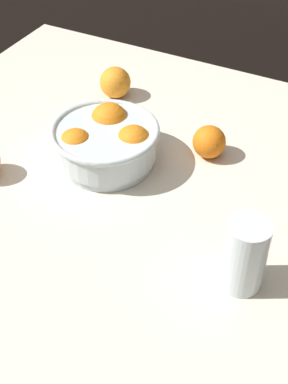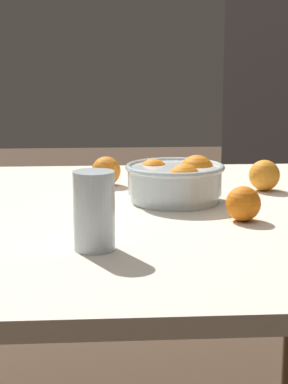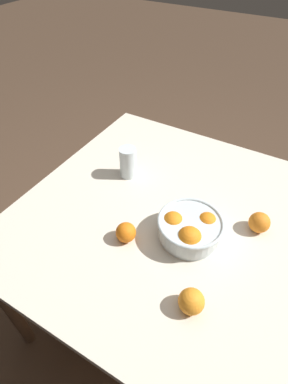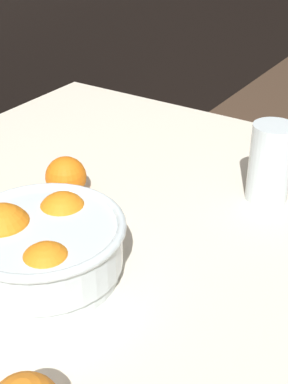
{
  "view_description": "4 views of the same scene",
  "coord_description": "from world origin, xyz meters",
  "px_view_note": "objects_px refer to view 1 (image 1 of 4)",
  "views": [
    {
      "loc": [
        0.38,
        -0.66,
        1.39
      ],
      "look_at": [
        0.07,
        -0.05,
        0.78
      ],
      "focal_mm": 50.0,
      "sensor_mm": 36.0,
      "label": 1
    },
    {
      "loc": [
        1.29,
        -0.09,
        1.02
      ],
      "look_at": [
        0.14,
        -0.02,
        0.77
      ],
      "focal_mm": 60.0,
      "sensor_mm": 36.0,
      "label": 2
    },
    {
      "loc": [
        -0.26,
        0.68,
        1.52
      ],
      "look_at": [
        0.13,
        0.01,
        0.77
      ],
      "focal_mm": 28.0,
      "sensor_mm": 36.0,
      "label": 3
    },
    {
      "loc": [
        -0.48,
        -0.35,
        1.16
      ],
      "look_at": [
        0.08,
        0.01,
        0.77
      ],
      "focal_mm": 50.0,
      "sensor_mm": 36.0,
      "label": 4
    }
  ],
  "objects_px": {
    "fruit_bowl": "(106,141)",
    "juice_glass": "(244,258)",
    "orange_loose_near_bowl": "(209,142)",
    "orange_loose_aside": "(115,82)"
  },
  "relations": [
    {
      "from": "fruit_bowl",
      "to": "orange_loose_near_bowl",
      "type": "bearing_deg",
      "value": 31.59
    },
    {
      "from": "fruit_bowl",
      "to": "juice_glass",
      "type": "height_order",
      "value": "juice_glass"
    },
    {
      "from": "fruit_bowl",
      "to": "juice_glass",
      "type": "xyz_separation_m",
      "value": [
        0.35,
        -0.17,
        0.01
      ]
    },
    {
      "from": "orange_loose_near_bowl",
      "to": "orange_loose_aside",
      "type": "relative_size",
      "value": 0.93
    },
    {
      "from": "fruit_bowl",
      "to": "orange_loose_aside",
      "type": "height_order",
      "value": "fruit_bowl"
    },
    {
      "from": "fruit_bowl",
      "to": "orange_loose_near_bowl",
      "type": "distance_m",
      "value": 0.21
    },
    {
      "from": "juice_glass",
      "to": "orange_loose_aside",
      "type": "distance_m",
      "value": 0.6
    },
    {
      "from": "fruit_bowl",
      "to": "orange_loose_aside",
      "type": "distance_m",
      "value": 0.25
    },
    {
      "from": "juice_glass",
      "to": "orange_loose_aside",
      "type": "bearing_deg",
      "value": 138.76
    },
    {
      "from": "fruit_bowl",
      "to": "orange_loose_aside",
      "type": "bearing_deg",
      "value": 115.2
    }
  ]
}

